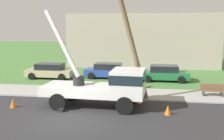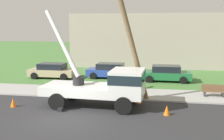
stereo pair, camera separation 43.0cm
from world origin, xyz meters
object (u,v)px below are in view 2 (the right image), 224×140
at_px(traffic_cone_behind, 13,102).
at_px(parked_sedan_tan, 52,71).
at_px(leaning_utility_pole, 129,33).
at_px(traffic_cone_ahead, 167,110).
at_px(utility_truck, 106,84).
at_px(parked_sedan_green, 166,73).
at_px(park_bench, 214,91).
at_px(traffic_cone_curbside, 138,99).
at_px(parked_sedan_blue, 110,71).

relative_size(traffic_cone_behind, parked_sedan_tan, 0.13).
relative_size(leaning_utility_pole, traffic_cone_ahead, 15.59).
bearing_deg(utility_truck, parked_sedan_green, 66.05).
relative_size(utility_truck, park_bench, 4.22).
relative_size(leaning_utility_pole, traffic_cone_curbside, 15.59).
xyz_separation_m(utility_truck, parked_sedan_tan, (-6.85, 8.47, -0.70)).
xyz_separation_m(utility_truck, traffic_cone_ahead, (3.60, -1.02, -1.13)).
distance_m(traffic_cone_ahead, park_bench, 5.50).
bearing_deg(park_bench, parked_sedan_tan, 159.62).
height_order(utility_truck, leaning_utility_pole, leaning_utility_pole).
xyz_separation_m(traffic_cone_behind, park_bench, (12.57, 4.31, 0.18)).
height_order(leaning_utility_pole, traffic_cone_ahead, leaning_utility_pole).
bearing_deg(parked_sedan_tan, leaning_utility_pole, -41.32).
bearing_deg(park_bench, utility_truck, -154.13).
bearing_deg(parked_sedan_green, parked_sedan_blue, 172.30).
height_order(leaning_utility_pole, traffic_cone_curbside, leaning_utility_pole).
height_order(utility_truck, traffic_cone_behind, utility_truck).
distance_m(parked_sedan_green, park_bench, 6.13).
height_order(leaning_utility_pole, parked_sedan_blue, leaning_utility_pole).
relative_size(parked_sedan_tan, park_bench, 2.77).
distance_m(traffic_cone_ahead, parked_sedan_blue, 11.51).
relative_size(parked_sedan_tan, parked_sedan_green, 1.00).
bearing_deg(utility_truck, parked_sedan_blue, 98.36).
bearing_deg(parked_sedan_blue, leaning_utility_pole, -72.05).
xyz_separation_m(parked_sedan_tan, park_bench, (13.78, -5.12, -0.25)).
relative_size(traffic_cone_behind, traffic_cone_curbside, 1.00).
relative_size(traffic_cone_behind, parked_sedan_green, 0.13).
xyz_separation_m(traffic_cone_curbside, parked_sedan_green, (1.97, 7.62, 0.43)).
relative_size(utility_truck, parked_sedan_tan, 1.53).
bearing_deg(parked_sedan_blue, traffic_cone_ahead, -64.38).
height_order(traffic_cone_behind, park_bench, park_bench).
distance_m(traffic_cone_curbside, parked_sedan_tan, 11.48).
distance_m(leaning_utility_pole, traffic_cone_behind, 8.37).
xyz_separation_m(parked_sedan_blue, park_bench, (8.30, -6.00, -0.25)).
bearing_deg(leaning_utility_pole, parked_sedan_blue, 107.95).
bearing_deg(parked_sedan_blue, utility_truck, -81.64).
bearing_deg(park_bench, parked_sedan_green, 120.21).
bearing_deg(traffic_cone_behind, parked_sedan_green, 45.32).
height_order(parked_sedan_blue, parked_sedan_green, same).
relative_size(utility_truck, traffic_cone_ahead, 12.06).
bearing_deg(traffic_cone_ahead, utility_truck, 164.14).
relative_size(parked_sedan_tan, parked_sedan_blue, 0.99).
bearing_deg(leaning_utility_pole, park_bench, 19.00).
distance_m(utility_truck, parked_sedan_green, 9.49).
distance_m(traffic_cone_curbside, parked_sedan_green, 7.88).
xyz_separation_m(parked_sedan_tan, parked_sedan_blue, (5.48, 0.88, 0.00)).
bearing_deg(parked_sedan_green, leaning_utility_pole, -109.95).
bearing_deg(traffic_cone_curbside, parked_sedan_tan, 139.53).
distance_m(traffic_cone_ahead, traffic_cone_curbside, 2.68).
xyz_separation_m(utility_truck, leaning_utility_pole, (1.21, 1.39, 3.07)).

